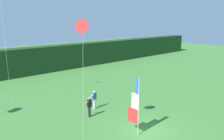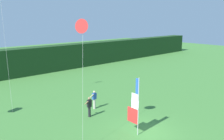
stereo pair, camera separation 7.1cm
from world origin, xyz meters
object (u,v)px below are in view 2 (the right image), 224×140
person_mid_field (94,99)px  kite_red_delta_2 (83,27)px  banner_flag (135,107)px  person_near_banner (89,106)px

person_mid_field → kite_red_delta_2: bearing=-134.8°
person_mid_field → kite_red_delta_2: 8.28m
banner_flag → person_mid_field: 5.71m
banner_flag → kite_red_delta_2: (-2.82, 1.95, 5.46)m
person_near_banner → banner_flag: bearing=-81.7°
person_near_banner → kite_red_delta_2: 7.31m
person_near_banner → person_mid_field: (1.40, 1.13, -0.01)m
kite_red_delta_2 → banner_flag: bearing=-34.7°
person_near_banner → person_mid_field: bearing=38.9°
kite_red_delta_2 → person_mid_field: bearing=45.2°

